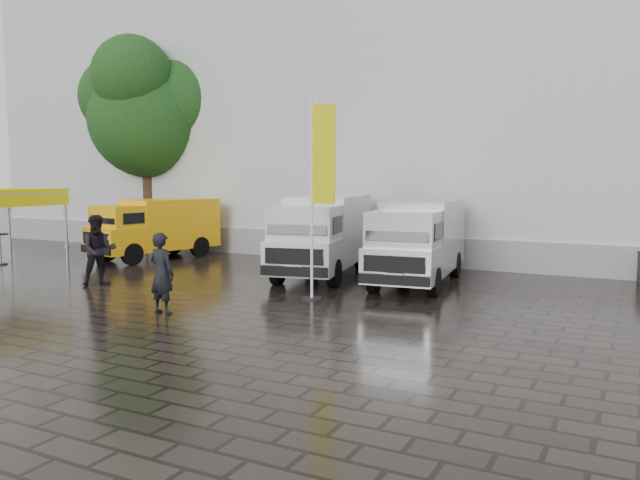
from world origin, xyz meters
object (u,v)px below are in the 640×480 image
object	(u,v)px
flagpole	(318,188)
van_silver	(418,243)
cocktail_table	(0,249)
person_tent	(99,250)
van_yellow	(155,229)
person_front	(162,273)
van_white	(323,236)

from	to	relation	value
flagpole	van_silver	bearing A→B (deg)	66.65
cocktail_table	person_tent	xyz separation A→B (m)	(6.23, -1.39, 0.45)
van_yellow	person_tent	xyz separation A→B (m)	(2.53, -5.04, -0.11)
cocktail_table	person_front	distance (m)	10.84
person_front	van_white	bearing A→B (deg)	-91.93
van_silver	cocktail_table	size ratio (longest dim) A/B	5.03
van_silver	person_tent	xyz separation A→B (m)	(-7.86, -4.34, -0.19)
van_white	flagpole	world-z (taller)	flagpole
person_tent	person_front	bearing A→B (deg)	-84.06
van_yellow	van_white	bearing A→B (deg)	6.97
person_front	flagpole	bearing A→B (deg)	-123.32
person_front	cocktail_table	bearing A→B (deg)	-13.32
van_silver	person_tent	size ratio (longest dim) A/B	2.74
van_white	cocktail_table	xyz separation A→B (m)	(-11.04, -2.96, -0.68)
flagpole	person_front	distance (m)	4.24
van_yellow	van_silver	bearing A→B (deg)	8.55
van_white	van_silver	world-z (taller)	van_white
van_yellow	van_silver	world-z (taller)	van_silver
van_yellow	van_white	distance (m)	7.38
van_white	person_tent	distance (m)	6.49
flagpole	person_tent	world-z (taller)	flagpole
van_white	van_silver	distance (m)	3.04
cocktail_table	person_tent	world-z (taller)	person_tent
van_white	person_front	world-z (taller)	van_white
person_front	person_tent	world-z (taller)	person_tent
flagpole	cocktail_table	xyz separation A→B (m)	(-12.64, 0.39, -2.23)
van_white	flagpole	size ratio (longest dim) A/B	1.14
van_silver	person_front	distance (m)	7.40
van_white	cocktail_table	size ratio (longest dim) A/B	5.23
van_white	person_tent	size ratio (longest dim) A/B	2.85
van_white	cocktail_table	distance (m)	11.45
flagpole	person_tent	distance (m)	6.73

